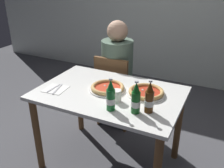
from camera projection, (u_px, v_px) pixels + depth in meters
name	position (u px, v px, depth m)	size (l,w,h in m)	color
ground_plane	(110.00, 161.00, 2.37)	(8.00, 8.00, 0.00)	#4C4C51
dining_table_main	(109.00, 104.00, 2.11)	(1.20, 0.80, 0.75)	silver
chair_behind_table	(115.00, 87.00, 2.76)	(0.40, 0.40, 0.85)	brown
diner_seated	(117.00, 77.00, 2.76)	(0.34, 0.34, 1.21)	#2D3342
pizza_margherita_near	(108.00, 88.00, 2.08)	(0.31, 0.31, 0.04)	white
pizza_marinara_far	(146.00, 92.00, 2.00)	(0.31, 0.31, 0.04)	white
beer_bottle_left	(111.00, 97.00, 1.75)	(0.07, 0.07, 0.25)	#196B2D
beer_bottle_center	(149.00, 99.00, 1.73)	(0.07, 0.07, 0.25)	#512D0F
beer_bottle_right	(136.00, 100.00, 1.72)	(0.07, 0.07, 0.25)	#14591E
napkin_with_cutlery	(56.00, 89.00, 2.10)	(0.19, 0.19, 0.01)	white
paper_cup	(117.00, 96.00, 1.89)	(0.07, 0.07, 0.10)	white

